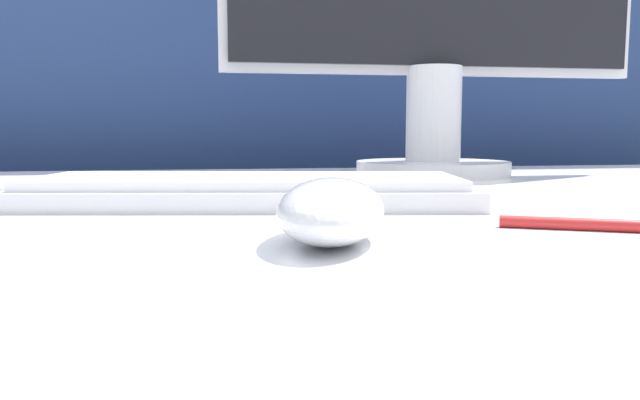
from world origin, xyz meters
TOP-DOWN VIEW (x-y plane):
  - partition_panel at (0.00, 0.62)m, footprint 5.00×0.03m
  - computer_mouse_near at (-0.03, -0.19)m, footprint 0.09×0.13m
  - keyboard at (-0.06, 0.00)m, footprint 0.40×0.20m
  - pen at (0.16, -0.19)m, footprint 0.15×0.08m

SIDE VIEW (x-z plane):
  - partition_panel at x=0.00m, z-range 0.00..1.47m
  - pen at x=0.16m, z-range 0.76..0.77m
  - keyboard at x=-0.06m, z-range 0.76..0.79m
  - computer_mouse_near at x=-0.03m, z-range 0.76..0.80m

